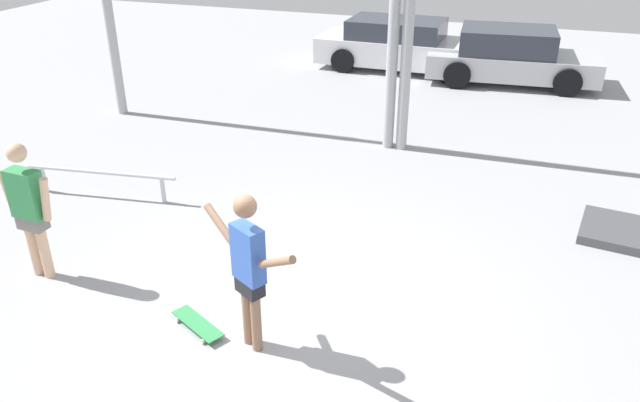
# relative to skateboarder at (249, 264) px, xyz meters

# --- Properties ---
(ground_plane) EXTENTS (36.00, 36.00, 0.00)m
(ground_plane) POSITION_rel_skateboarder_xyz_m (0.11, 0.67, -1.03)
(ground_plane) COLOR #9E9EA3
(skateboarder) EXTENTS (1.32, 0.78, 1.80)m
(skateboarder) POSITION_rel_skateboarder_xyz_m (0.00, 0.00, 0.00)
(skateboarder) COLOR #8C664C
(skateboarder) RESTS_ON ground_plane
(skateboard) EXTENTS (0.76, 0.53, 0.08)m
(skateboard) POSITION_rel_skateboarder_xyz_m (-0.70, 0.05, -0.97)
(skateboard) COLOR #338C4C
(skateboard) RESTS_ON ground_plane
(grind_rail) EXTENTS (2.48, 0.41, 0.45)m
(grind_rail) POSITION_rel_skateboarder_xyz_m (-3.76, 2.49, -0.68)
(grind_rail) COLOR #B7BABF
(grind_rail) RESTS_ON ground_plane
(parked_car_white) EXTENTS (4.45, 1.93, 1.31)m
(parked_car_white) POSITION_rel_skateboarder_xyz_m (-1.06, 11.66, -0.39)
(parked_car_white) COLOR white
(parked_car_white) RESTS_ON ground_plane
(parked_car_silver) EXTENTS (4.22, 2.21, 1.33)m
(parked_car_silver) POSITION_rel_skateboarder_xyz_m (1.78, 11.32, -0.39)
(parked_car_silver) COLOR #B7BABF
(parked_car_silver) RESTS_ON ground_plane
(bystander) EXTENTS (0.77, 0.23, 1.79)m
(bystander) POSITION_rel_skateboarder_xyz_m (-3.08, 0.37, -0.04)
(bystander) COLOR #DBAD89
(bystander) RESTS_ON ground_plane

